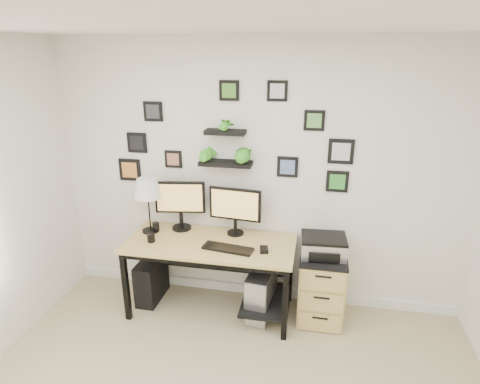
% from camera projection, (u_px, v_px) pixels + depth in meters
% --- Properties ---
extents(room, '(4.00, 4.00, 4.00)m').
position_uv_depth(room, '(256.00, 289.00, 4.28)').
color(room, tan).
rests_on(room, ground).
extents(desk, '(1.60, 0.70, 0.75)m').
position_uv_depth(desk, '(215.00, 252.00, 3.85)').
color(desk, tan).
rests_on(desk, ground).
extents(monitor_left, '(0.49, 0.22, 0.50)m').
position_uv_depth(monitor_left, '(180.00, 202.00, 3.96)').
color(monitor_left, black).
rests_on(monitor_left, desk).
extents(monitor_right, '(0.51, 0.18, 0.48)m').
position_uv_depth(monitor_right, '(235.00, 207.00, 3.85)').
color(monitor_right, black).
rests_on(monitor_right, desk).
extents(keyboard, '(0.48, 0.21, 0.02)m').
position_uv_depth(keyboard, '(228.00, 248.00, 3.64)').
color(keyboard, black).
rests_on(keyboard, desk).
extents(mouse, '(0.09, 0.12, 0.03)m').
position_uv_depth(mouse, '(264.00, 250.00, 3.61)').
color(mouse, black).
rests_on(mouse, desk).
extents(table_lamp, '(0.27, 0.27, 0.55)m').
position_uv_depth(table_lamp, '(147.00, 189.00, 3.86)').
color(table_lamp, black).
rests_on(table_lamp, desk).
extents(mug, '(0.07, 0.07, 0.08)m').
position_uv_depth(mug, '(151.00, 238.00, 3.78)').
color(mug, black).
rests_on(mug, desk).
extents(pen_cup, '(0.07, 0.07, 0.09)m').
position_uv_depth(pen_cup, '(156.00, 227.00, 4.00)').
color(pen_cup, black).
rests_on(pen_cup, desk).
extents(pc_tower_black, '(0.21, 0.45, 0.44)m').
position_uv_depth(pc_tower_black, '(152.00, 279.00, 4.15)').
color(pc_tower_black, black).
rests_on(pc_tower_black, ground).
extents(pc_tower_grey, '(0.27, 0.50, 0.48)m').
position_uv_depth(pc_tower_grey, '(261.00, 293.00, 3.89)').
color(pc_tower_grey, gray).
rests_on(pc_tower_grey, ground).
extents(file_cabinet, '(0.43, 0.53, 0.67)m').
position_uv_depth(file_cabinet, '(321.00, 286.00, 3.82)').
color(file_cabinet, tan).
rests_on(file_cabinet, ground).
extents(printer, '(0.42, 0.35, 0.18)m').
position_uv_depth(printer, '(323.00, 246.00, 3.68)').
color(printer, silver).
rests_on(printer, file_cabinet).
extents(wall_decor, '(2.31, 0.18, 1.02)m').
position_uv_depth(wall_decor, '(229.00, 143.00, 3.74)').
color(wall_decor, black).
rests_on(wall_decor, ground).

